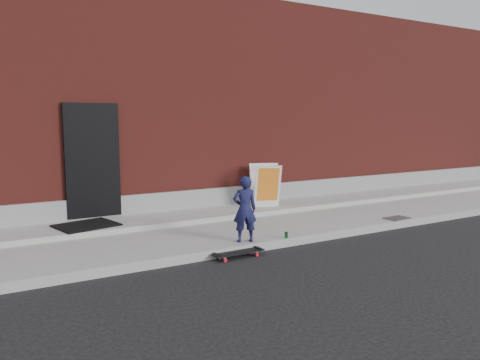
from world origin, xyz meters
TOP-DOWN VIEW (x-y plane):
  - ground at (0.00, 0.00)m, footprint 80.00×80.00m
  - sidewalk at (0.00, 1.50)m, footprint 20.00×3.00m
  - apron at (0.00, 2.40)m, footprint 20.00×1.20m
  - building at (-0.00, 6.99)m, footprint 20.00×8.10m
  - child at (-0.74, 0.20)m, footprint 0.47×0.38m
  - skateboard at (-1.04, -0.12)m, footprint 0.86×0.23m
  - pizza_sign at (1.07, 2.34)m, footprint 0.76×0.83m
  - soda_can at (0.02, 0.05)m, footprint 0.07×0.07m
  - doormat at (-2.90, 2.30)m, footprint 1.20×1.05m
  - utility_plate at (2.96, 0.21)m, footprint 0.56×0.38m

SIDE VIEW (x-z plane):
  - ground at x=0.00m, z-range 0.00..0.00m
  - sidewalk at x=0.00m, z-range 0.00..0.15m
  - skateboard at x=-1.04m, z-range 0.03..0.13m
  - utility_plate at x=2.96m, z-range 0.15..0.17m
  - apron at x=0.00m, z-range 0.15..0.25m
  - soda_can at x=0.02m, z-range 0.15..0.26m
  - doormat at x=-2.90m, z-range 0.25..0.28m
  - child at x=-0.74m, z-range 0.15..1.27m
  - pizza_sign at x=1.07m, z-range 0.25..1.22m
  - building at x=0.00m, z-range 0.00..5.00m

